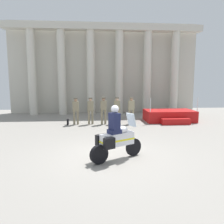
{
  "coord_description": "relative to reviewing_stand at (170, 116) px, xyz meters",
  "views": [
    {
      "loc": [
        -0.52,
        -7.56,
        2.66
      ],
      "look_at": [
        0.33,
        2.82,
        1.22
      ],
      "focal_mm": 34.74,
      "sensor_mm": 36.0,
      "label": 1
    }
  ],
  "objects": [
    {
      "name": "officer_in_row_1",
      "position": [
        -5.35,
        -0.59,
        0.63
      ],
      "size": [
        0.38,
        0.24,
        1.69
      ],
      "rotation": [
        0.0,
        0.0,
        3.12
      ],
      "color": "#7A7056",
      "rests_on": "ground_plane"
    },
    {
      "name": "motorcycle_with_rider",
      "position": [
        -4.4,
        -7.09,
        0.43
      ],
      "size": [
        1.88,
        1.19,
        1.9
      ],
      "rotation": [
        0.0,
        0.0,
        0.51
      ],
      "color": "black",
      "rests_on": "ground_plane"
    },
    {
      "name": "officer_in_row_2",
      "position": [
        -4.53,
        -0.7,
        0.64
      ],
      "size": [
        0.38,
        0.24,
        1.71
      ],
      "rotation": [
        0.0,
        0.0,
        3.12
      ],
      "color": "#7A7056",
      "rests_on": "ground_plane"
    },
    {
      "name": "briefcase_on_ground",
      "position": [
        -6.78,
        -0.68,
        -0.19
      ],
      "size": [
        0.1,
        0.32,
        0.36
      ],
      "primitive_type": "cube",
      "color": "black",
      "rests_on": "ground_plane"
    },
    {
      "name": "ground_plane",
      "position": [
        -4.59,
        -6.66,
        -0.37
      ],
      "size": [
        28.0,
        28.0,
        0.0
      ],
      "primitive_type": "plane",
      "color": "gray"
    },
    {
      "name": "colonnade_backdrop",
      "position": [
        -4.19,
        4.51,
        3.7
      ],
      "size": [
        16.05,
        1.51,
        7.65
      ],
      "color": "beige",
      "rests_on": "ground_plane"
    },
    {
      "name": "reviewing_stand",
      "position": [
        0.0,
        0.0,
        0.0
      ],
      "size": [
        3.27,
        2.39,
        1.66
      ],
      "color": "#B71414",
      "rests_on": "ground_plane"
    },
    {
      "name": "officer_in_row_0",
      "position": [
        -6.27,
        -0.64,
        0.62
      ],
      "size": [
        0.38,
        0.24,
        1.68
      ],
      "rotation": [
        0.0,
        0.0,
        3.12
      ],
      "color": "#7A7056",
      "rests_on": "ground_plane"
    },
    {
      "name": "officer_in_row_3",
      "position": [
        -3.67,
        -0.55,
        0.64
      ],
      "size": [
        0.38,
        0.24,
        1.7
      ],
      "rotation": [
        0.0,
        0.0,
        3.12
      ],
      "color": "#847A5B",
      "rests_on": "ground_plane"
    },
    {
      "name": "officer_in_row_4",
      "position": [
        -2.77,
        -0.72,
        0.64
      ],
      "size": [
        0.38,
        0.24,
        1.7
      ],
      "rotation": [
        0.0,
        0.0,
        3.12
      ],
      "color": "gray",
      "rests_on": "ground_plane"
    }
  ]
}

